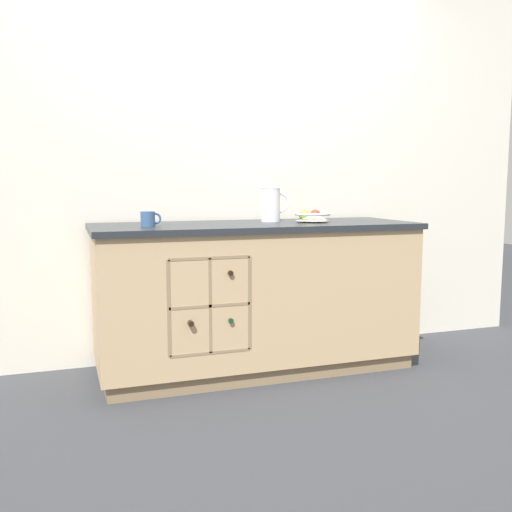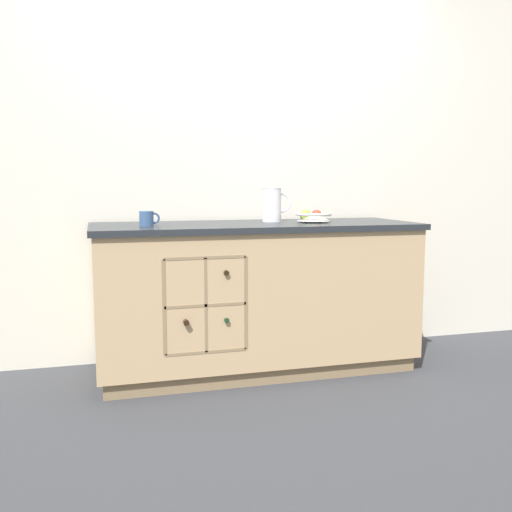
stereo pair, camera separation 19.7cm
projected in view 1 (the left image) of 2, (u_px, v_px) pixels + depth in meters
The scene contains 6 objects.
ground_plane at pixel (256, 368), 3.53m from camera, with size 14.00×14.00×0.00m, color #383A3F.
back_wall at pixel (236, 163), 3.75m from camera, with size 4.40×0.06×2.55m, color silver.
kitchen_island at pixel (256, 296), 3.47m from camera, with size 1.94×0.71×0.90m.
fruit_bowl at pixel (312, 216), 3.51m from camera, with size 0.22×0.22×0.08m.
white_pitcher at pixel (271, 204), 3.55m from camera, with size 0.18×0.12×0.21m.
ceramic_mug at pixel (148, 219), 3.15m from camera, with size 0.11×0.08×0.08m.
Camera 1 is at (-1.11, -3.23, 1.13)m, focal length 40.00 mm.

